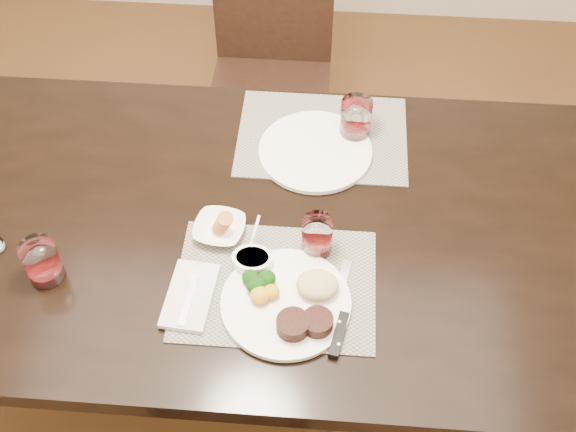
# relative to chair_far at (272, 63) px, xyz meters

# --- Properties ---
(ground_plane) EXTENTS (4.50, 4.50, 0.00)m
(ground_plane) POSITION_rel_chair_far_xyz_m (0.00, -0.93, -0.50)
(ground_plane) COLOR #492917
(ground_plane) RESTS_ON ground
(dining_table) EXTENTS (2.00, 1.00, 0.75)m
(dining_table) POSITION_rel_chair_far_xyz_m (0.00, -0.93, 0.16)
(dining_table) COLOR black
(dining_table) RESTS_ON ground
(chair_far) EXTENTS (0.42, 0.42, 0.90)m
(chair_far) POSITION_rel_chair_far_xyz_m (0.00, 0.00, 0.00)
(chair_far) COLOR black
(chair_far) RESTS_ON ground
(placemat_near) EXTENTS (0.46, 0.34, 0.00)m
(placemat_near) POSITION_rel_chair_far_xyz_m (0.12, -1.11, 0.25)
(placemat_near) COLOR gray
(placemat_near) RESTS_ON dining_table
(placemat_far) EXTENTS (0.46, 0.34, 0.00)m
(placemat_far) POSITION_rel_chair_far_xyz_m (0.20, -0.62, 0.25)
(placemat_far) COLOR gray
(placemat_far) RESTS_ON dining_table
(dinner_plate) EXTENTS (0.29, 0.29, 0.05)m
(dinner_plate) POSITION_rel_chair_far_xyz_m (0.16, -1.17, 0.27)
(dinner_plate) COLOR white
(dinner_plate) RESTS_ON placemat_near
(napkin_fork) EXTENTS (0.12, 0.19, 0.02)m
(napkin_fork) POSITION_rel_chair_far_xyz_m (-0.07, -1.16, 0.26)
(napkin_fork) COLOR silver
(napkin_fork) RESTS_ON placemat_near
(steak_knife) EXTENTS (0.05, 0.27, 0.01)m
(steak_knife) POSITION_rel_chair_far_xyz_m (0.27, -1.21, 0.26)
(steak_knife) COLOR white
(steak_knife) RESTS_ON placemat_near
(cracker_bowl) EXTENTS (0.14, 0.14, 0.05)m
(cracker_bowl) POSITION_rel_chair_far_xyz_m (-0.03, -0.97, 0.27)
(cracker_bowl) COLOR white
(cracker_bowl) RESTS_ON placemat_near
(sauce_ramekin) EXTENTS (0.10, 0.14, 0.08)m
(sauce_ramekin) POSITION_rel_chair_far_xyz_m (0.06, -1.07, 0.27)
(sauce_ramekin) COLOR white
(sauce_ramekin) RESTS_ON placemat_near
(wine_glass_near) EXTENTS (0.07, 0.07, 0.10)m
(wine_glass_near) POSITION_rel_chair_far_xyz_m (0.20, -1.01, 0.30)
(wine_glass_near) COLOR white
(wine_glass_near) RESTS_ON placemat_near
(far_plate) EXTENTS (0.30, 0.30, 0.01)m
(far_plate) POSITION_rel_chair_far_xyz_m (0.18, -0.68, 0.26)
(far_plate) COLOR white
(far_plate) RESTS_ON placemat_far
(wine_glass_far) EXTENTS (0.08, 0.08, 0.12)m
(wine_glass_far) POSITION_rel_chair_far_xyz_m (0.29, -0.61, 0.30)
(wine_glass_far) COLOR white
(wine_glass_far) RESTS_ON placemat_far
(wine_glass_side) EXTENTS (0.08, 0.08, 0.11)m
(wine_glass_side) POSITION_rel_chair_far_xyz_m (-0.42, -1.13, 0.30)
(wine_glass_side) COLOR white
(wine_glass_side) RESTS_ON dining_table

